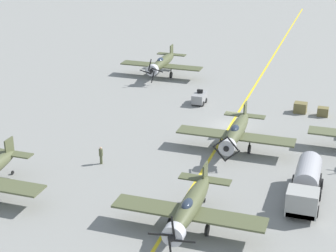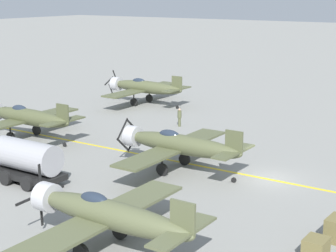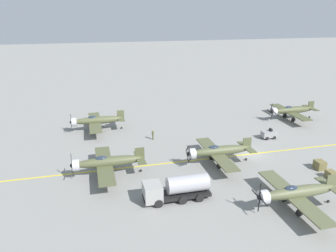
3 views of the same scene
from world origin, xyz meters
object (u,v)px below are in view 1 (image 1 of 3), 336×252
(fuel_tanker, at_px, (306,185))
(ground_crew_walking, at_px, (101,155))
(airplane_near_right, at_px, (162,63))
(tow_tractor, at_px, (199,98))
(supply_crate_mid_lane, at_px, (323,112))
(airplane_far_center, at_px, (190,207))
(supply_crate_by_tanker, at_px, (300,108))
(airplane_mid_center, at_px, (236,132))

(fuel_tanker, height_order, ground_crew_walking, fuel_tanker)
(airplane_near_right, relative_size, tow_tractor, 4.62)
(ground_crew_walking, relative_size, supply_crate_mid_lane, 1.40)
(airplane_far_center, xyz_separation_m, fuel_tanker, (-8.03, -7.55, -0.50))
(tow_tractor, height_order, ground_crew_walking, tow_tractor)
(airplane_far_center, bearing_deg, supply_crate_by_tanker, -114.43)
(tow_tractor, bearing_deg, supply_crate_by_tanker, -176.53)
(airplane_far_center, height_order, fuel_tanker, airplane_far_center)
(airplane_mid_center, distance_m, supply_crate_by_tanker, 14.40)
(airplane_near_right, xyz_separation_m, supply_crate_by_tanker, (-20.83, 9.12, -1.39))
(airplane_far_center, height_order, airplane_near_right, airplane_far_center)
(airplane_far_center, relative_size, ground_crew_walking, 6.75)
(airplane_far_center, height_order, supply_crate_mid_lane, airplane_far_center)
(airplane_mid_center, height_order, ground_crew_walking, airplane_mid_center)
(airplane_far_center, relative_size, supply_crate_mid_lane, 9.42)
(airplane_mid_center, relative_size, supply_crate_by_tanker, 8.00)
(airplane_mid_center, height_order, tow_tractor, airplane_mid_center)
(airplane_mid_center, xyz_separation_m, fuel_tanker, (-7.81, 8.47, -0.50))
(supply_crate_mid_lane, bearing_deg, airplane_near_right, -21.92)
(fuel_tanker, xyz_separation_m, supply_crate_by_tanker, (2.68, -21.86, -0.89))
(supply_crate_by_tanker, bearing_deg, tow_tractor, 3.47)
(airplane_near_right, relative_size, supply_crate_mid_lane, 9.42)
(supply_crate_by_tanker, bearing_deg, fuel_tanker, 96.98)
(fuel_tanker, relative_size, tow_tractor, 3.08)
(tow_tractor, xyz_separation_m, supply_crate_mid_lane, (-15.15, -0.41, -0.26))
(airplane_mid_center, distance_m, ground_crew_walking, 13.88)
(airplane_far_center, distance_m, supply_crate_by_tanker, 29.93)
(supply_crate_by_tanker, height_order, supply_crate_mid_lane, supply_crate_by_tanker)
(airplane_mid_center, bearing_deg, airplane_near_right, -64.02)
(tow_tractor, distance_m, supply_crate_mid_lane, 15.15)
(airplane_far_center, xyz_separation_m, ground_crew_walking, (11.51, -8.69, -1.04))
(airplane_mid_center, distance_m, tow_tractor, 14.66)
(airplane_near_right, relative_size, ground_crew_walking, 6.75)
(airplane_mid_center, bearing_deg, supply_crate_mid_lane, -129.86)
(ground_crew_walking, bearing_deg, tow_tractor, -102.43)
(airplane_far_center, distance_m, airplane_near_right, 41.52)
(airplane_near_right, xyz_separation_m, tow_tractor, (-8.37, 9.87, -1.22))
(airplane_mid_center, xyz_separation_m, supply_crate_mid_lane, (-7.81, -13.04, -1.48))
(airplane_near_right, bearing_deg, airplane_far_center, 118.35)
(airplane_near_right, distance_m, fuel_tanker, 38.89)
(airplane_near_right, xyz_separation_m, fuel_tanker, (-23.51, 30.98, -0.50))
(fuel_tanker, height_order, supply_crate_by_tanker, fuel_tanker)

